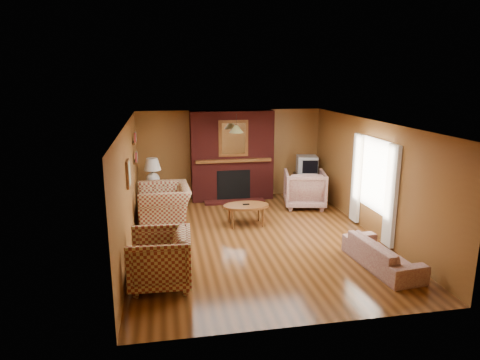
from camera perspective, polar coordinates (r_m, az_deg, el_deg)
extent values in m
plane|color=#47270F|center=(8.99, 2.09, -7.75)|extent=(6.50, 6.50, 0.00)
plane|color=silver|center=(8.41, 2.23, 7.63)|extent=(6.50, 6.50, 0.00)
plane|color=olive|center=(11.75, -1.28, 3.49)|extent=(6.50, 0.00, 6.50)
plane|color=olive|center=(5.65, 9.39, -8.26)|extent=(6.50, 0.00, 6.50)
plane|color=olive|center=(8.46, -14.62, -1.06)|extent=(0.00, 6.50, 6.50)
plane|color=olive|center=(9.48, 17.09, 0.36)|extent=(0.00, 6.50, 6.50)
cube|color=#4C1310|center=(11.51, -1.08, 3.27)|extent=(2.20, 0.50, 2.40)
cube|color=black|center=(11.45, -0.88, -0.63)|extent=(0.90, 0.06, 0.80)
cube|color=#4C1310|center=(11.40, -0.73, -2.88)|extent=(1.60, 0.35, 0.06)
cube|color=brown|center=(11.26, -0.86, 2.62)|extent=(2.00, 0.18, 0.08)
cube|color=brown|center=(11.19, -0.89, 5.57)|extent=(0.78, 0.05, 0.95)
cube|color=white|center=(11.16, -0.87, 5.55)|extent=(0.62, 0.02, 0.80)
cube|color=beige|center=(8.68, 19.51, -2.06)|extent=(0.08, 0.35, 2.00)
cube|color=beige|center=(9.96, 15.28, 0.23)|extent=(0.08, 0.35, 2.00)
cube|color=white|center=(9.27, 17.58, 0.67)|extent=(0.03, 1.10, 1.50)
cube|color=brown|center=(10.27, -13.80, 2.44)|extent=(0.06, 0.55, 0.04)
cube|color=brown|center=(10.19, -13.94, 4.92)|extent=(0.06, 0.55, 0.04)
cube|color=brown|center=(8.08, -14.70, 0.81)|extent=(0.04, 0.40, 0.50)
cube|color=white|center=(8.08, -14.52, 0.82)|extent=(0.01, 0.32, 0.42)
cylinder|color=black|center=(10.68, -0.49, 7.98)|extent=(0.01, 0.01, 0.35)
cone|color=#B18D46|center=(10.70, -0.49, 6.81)|extent=(0.36, 0.36, 0.18)
imported|color=maroon|center=(9.96, -10.09, -3.19)|extent=(1.21, 1.37, 0.86)
imported|color=maroon|center=(7.05, -10.66, -10.33)|extent=(1.04, 1.02, 0.90)
imported|color=#B6A68D|center=(8.03, 18.46, -9.34)|extent=(0.82, 1.74, 0.49)
imported|color=#B6A68D|center=(11.07, 8.61, -1.17)|extent=(1.20, 1.22, 0.94)
ellipsoid|color=brown|center=(9.61, 0.81, -3.47)|extent=(1.03, 0.64, 0.05)
cube|color=black|center=(9.60, 0.81, -3.26)|extent=(0.15, 0.05, 0.02)
cylinder|color=brown|center=(9.95, 2.53, -4.32)|extent=(0.05, 0.05, 0.42)
cylinder|color=brown|center=(9.82, -1.41, -4.55)|extent=(0.05, 0.05, 0.42)
cylinder|color=brown|center=(9.57, 3.08, -5.07)|extent=(0.05, 0.05, 0.42)
cylinder|color=brown|center=(9.44, -1.02, -5.33)|extent=(0.05, 0.05, 0.42)
cube|color=brown|center=(11.03, -11.42, -2.26)|extent=(0.48, 0.48, 0.60)
sphere|color=silver|center=(10.91, -11.54, 0.12)|extent=(0.34, 0.34, 0.34)
cylinder|color=black|center=(10.87, -11.59, 1.10)|extent=(0.03, 0.03, 0.11)
cone|color=silver|center=(10.83, -11.63, 2.09)|extent=(0.43, 0.43, 0.30)
cube|color=black|center=(12.00, 8.80, -0.69)|extent=(0.65, 0.60, 0.66)
cube|color=#B1B4B9|center=(11.87, 8.90, 2.01)|extent=(0.62, 0.60, 0.49)
cube|color=black|center=(11.63, 9.33, 1.74)|extent=(0.41, 0.09, 0.35)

